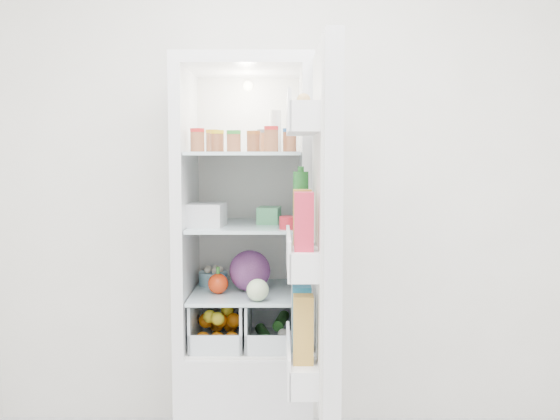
{
  "coord_description": "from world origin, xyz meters",
  "views": [
    {
      "loc": [
        -0.03,
        -1.66,
        1.37
      ],
      "look_at": [
        -0.04,
        0.95,
        1.14
      ],
      "focal_mm": 40.0,
      "sensor_mm": 36.0,
      "label": 1
    }
  ],
  "objects_px": {
    "red_cabbage": "(250,271)",
    "mushroom_bowl": "(213,278)",
    "fridge_door": "(319,232)",
    "refrigerator": "(247,305)"
  },
  "relations": [
    {
      "from": "red_cabbage",
      "to": "mushroom_bowl",
      "type": "height_order",
      "value": "red_cabbage"
    },
    {
      "from": "mushroom_bowl",
      "to": "fridge_door",
      "type": "relative_size",
      "value": 0.11
    },
    {
      "from": "refrigerator",
      "to": "mushroom_bowl",
      "type": "height_order",
      "value": "refrigerator"
    },
    {
      "from": "refrigerator",
      "to": "red_cabbage",
      "type": "xyz_separation_m",
      "value": [
        0.02,
        -0.07,
        0.18
      ]
    },
    {
      "from": "fridge_door",
      "to": "mushroom_bowl",
      "type": "bearing_deg",
      "value": 33.71
    },
    {
      "from": "mushroom_bowl",
      "to": "refrigerator",
      "type": "bearing_deg",
      "value": -19.5
    },
    {
      "from": "refrigerator",
      "to": "fridge_door",
      "type": "bearing_deg",
      "value": -64.72
    },
    {
      "from": "refrigerator",
      "to": "mushroom_bowl",
      "type": "distance_m",
      "value": 0.21
    },
    {
      "from": "refrigerator",
      "to": "mushroom_bowl",
      "type": "xyz_separation_m",
      "value": [
        -0.17,
        0.06,
        0.11
      ]
    },
    {
      "from": "refrigerator",
      "to": "red_cabbage",
      "type": "height_order",
      "value": "refrigerator"
    }
  ]
}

